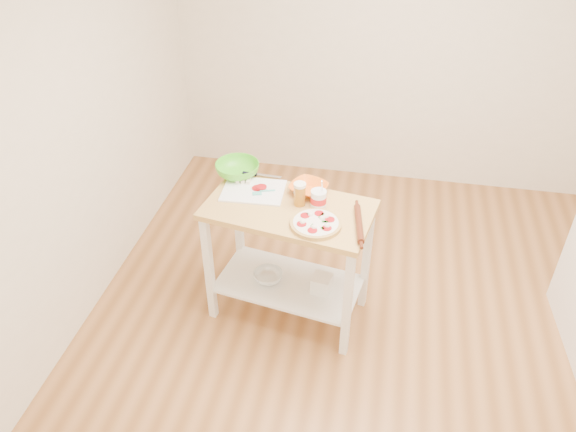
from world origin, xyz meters
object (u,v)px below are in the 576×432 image
(knife, at_px, (256,175))
(shelf_bin, at_px, (322,284))
(spatula, at_px, (263,192))
(shelf_glass_bowl, at_px, (268,276))
(orange_bowl, at_px, (308,188))
(pizza, at_px, (316,223))
(green_bowl, at_px, (237,169))
(rolling_pin, at_px, (359,224))
(prep_island, at_px, (289,239))
(cutting_board, at_px, (253,190))
(beer_pint, at_px, (300,194))
(yogurt_tub, at_px, (318,199))

(knife, height_order, shelf_bin, knife)
(spatula, xyz_separation_m, shelf_glass_bowl, (0.05, -0.11, -0.62))
(knife, height_order, orange_bowl, orange_bowl)
(pizza, xyz_separation_m, green_bowl, (-0.61, 0.46, 0.03))
(spatula, height_order, shelf_glass_bowl, spatula)
(pizza, height_order, spatula, pizza)
(rolling_pin, bearing_deg, shelf_glass_bowl, 168.84)
(prep_island, xyz_separation_m, spatula, (-0.19, 0.11, 0.27))
(prep_island, relative_size, shelf_bin, 8.98)
(spatula, distance_m, shelf_bin, 0.75)
(spatula, bearing_deg, knife, 97.81)
(knife, distance_m, shelf_glass_bowl, 0.71)
(prep_island, height_order, cutting_board, cutting_board)
(spatula, bearing_deg, orange_bowl, -1.22)
(green_bowl, bearing_deg, rolling_pin, -26.09)
(rolling_pin, bearing_deg, beer_pint, 157.22)
(orange_bowl, height_order, beer_pint, beer_pint)
(yogurt_tub, bearing_deg, shelf_bin, -54.74)
(rolling_pin, xyz_separation_m, shelf_bin, (-0.22, 0.08, -0.60))
(knife, relative_size, green_bowl, 0.91)
(pizza, relative_size, shelf_bin, 2.47)
(rolling_pin, bearing_deg, spatula, 160.21)
(cutting_board, relative_size, orange_bowl, 1.76)
(spatula, relative_size, orange_bowl, 0.61)
(green_bowl, relative_size, shelf_bin, 2.37)
(orange_bowl, distance_m, yogurt_tub, 0.18)
(yogurt_tub, height_order, shelf_bin, yogurt_tub)
(orange_bowl, relative_size, shelf_bin, 1.87)
(orange_bowl, height_order, green_bowl, green_bowl)
(pizza, bearing_deg, knife, 135.70)
(knife, xyz_separation_m, orange_bowl, (0.38, -0.12, 0.01))
(green_bowl, height_order, yogurt_tub, yogurt_tub)
(shelf_bin, bearing_deg, beer_pint, 153.79)
(prep_island, height_order, shelf_glass_bowl, prep_island)
(yogurt_tub, bearing_deg, spatula, 168.30)
(spatula, bearing_deg, shelf_bin, -36.41)
(spatula, relative_size, beer_pint, 0.92)
(rolling_pin, bearing_deg, shelf_bin, 160.14)
(cutting_board, relative_size, shelf_glass_bowl, 2.03)
(green_bowl, bearing_deg, knife, 3.36)
(beer_pint, xyz_separation_m, yogurt_tub, (0.12, -0.01, -0.02))
(spatula, height_order, knife, knife)
(shelf_bin, bearing_deg, shelf_glass_bowl, 174.01)
(knife, xyz_separation_m, shelf_glass_bowl, (0.14, -0.31, -0.63))
(cutting_board, bearing_deg, shelf_bin, -22.24)
(green_bowl, distance_m, yogurt_tub, 0.66)
(green_bowl, bearing_deg, spatula, -41.02)
(orange_bowl, distance_m, shelf_glass_bowl, 0.71)
(orange_bowl, xyz_separation_m, yogurt_tub, (0.09, -0.16, 0.03))
(pizza, relative_size, knife, 1.15)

